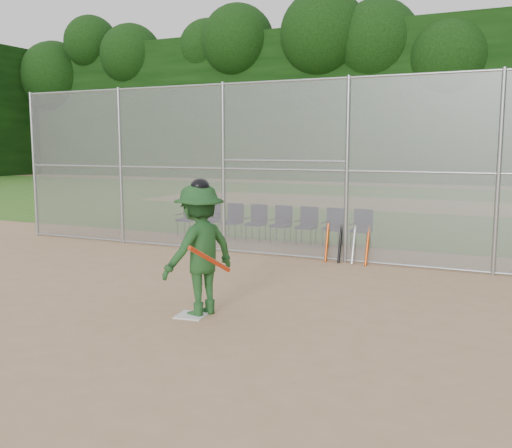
% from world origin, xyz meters
% --- Properties ---
extents(ground, '(100.00, 100.00, 0.00)m').
position_xyz_m(ground, '(0.00, 0.00, 0.00)').
color(ground, tan).
rests_on(ground, ground).
extents(grass_strip, '(100.00, 100.00, 0.00)m').
position_xyz_m(grass_strip, '(0.00, 18.00, 0.01)').
color(grass_strip, '#396D20').
rests_on(grass_strip, ground).
extents(dirt_patch_far, '(24.00, 24.00, 0.00)m').
position_xyz_m(dirt_patch_far, '(0.00, 18.00, 0.01)').
color(dirt_patch_far, tan).
rests_on(dirt_patch_far, ground).
extents(backstop_fence, '(16.09, 0.09, 4.00)m').
position_xyz_m(backstop_fence, '(0.00, 5.00, 2.07)').
color(backstop_fence, gray).
rests_on(backstop_fence, ground).
extents(treeline, '(81.00, 60.00, 11.00)m').
position_xyz_m(treeline, '(0.00, 20.00, 5.50)').
color(treeline, black).
rests_on(treeline, ground).
extents(home_plate, '(0.47, 0.47, 0.02)m').
position_xyz_m(home_plate, '(0.01, 0.15, 0.01)').
color(home_plate, white).
rests_on(home_plate, ground).
extents(batter_at_plate, '(1.12, 1.50, 2.06)m').
position_xyz_m(batter_at_plate, '(0.08, 0.30, 1.00)').
color(batter_at_plate, '#1F4E21').
rests_on(batter_at_plate, ground).
extents(spare_bats, '(0.96, 0.33, 0.84)m').
position_xyz_m(spare_bats, '(1.05, 4.93, 0.42)').
color(spare_bats, '#D84C14').
rests_on(spare_bats, ground).
extents(chair_0, '(0.54, 0.52, 0.96)m').
position_xyz_m(chair_0, '(-4.15, 6.81, 0.48)').
color(chair_0, '#0E0F36').
rests_on(chair_0, ground).
extents(chair_1, '(0.54, 0.52, 0.96)m').
position_xyz_m(chair_1, '(-3.43, 6.81, 0.48)').
color(chair_1, '#0E0F36').
rests_on(chair_1, ground).
extents(chair_2, '(0.54, 0.52, 0.96)m').
position_xyz_m(chair_2, '(-2.71, 6.81, 0.48)').
color(chair_2, '#0E0F36').
rests_on(chair_2, ground).
extents(chair_3, '(0.54, 0.52, 0.96)m').
position_xyz_m(chair_3, '(-2.00, 6.81, 0.48)').
color(chair_3, '#0E0F36').
rests_on(chair_3, ground).
extents(chair_4, '(0.54, 0.52, 0.96)m').
position_xyz_m(chair_4, '(-1.28, 6.81, 0.48)').
color(chair_4, '#0E0F36').
rests_on(chair_4, ground).
extents(chair_5, '(0.54, 0.52, 0.96)m').
position_xyz_m(chair_5, '(-0.56, 6.81, 0.48)').
color(chair_5, '#0E0F36').
rests_on(chair_5, ground).
extents(chair_6, '(0.54, 0.52, 0.96)m').
position_xyz_m(chair_6, '(0.16, 6.81, 0.48)').
color(chair_6, '#0E0F36').
rests_on(chair_6, ground).
extents(chair_7, '(0.54, 0.52, 0.96)m').
position_xyz_m(chair_7, '(0.88, 6.81, 0.48)').
color(chair_7, '#0E0F36').
rests_on(chair_7, ground).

